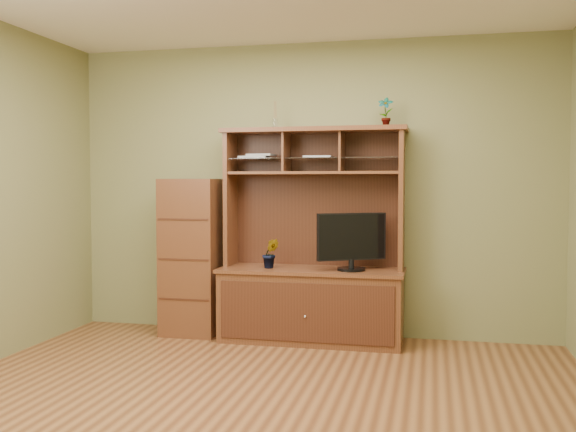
% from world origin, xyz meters
% --- Properties ---
extents(room, '(4.54, 4.04, 2.74)m').
position_xyz_m(room, '(0.00, 0.00, 1.35)').
color(room, '#593119').
rests_on(room, ground).
extents(media_hutch, '(1.66, 0.61, 1.90)m').
position_xyz_m(media_hutch, '(0.07, 1.73, 0.52)').
color(media_hutch, '#4A2915').
rests_on(media_hutch, room).
extents(monitor, '(0.57, 0.36, 0.50)m').
position_xyz_m(monitor, '(0.43, 1.65, 0.91)').
color(monitor, black).
rests_on(monitor, media_hutch).
extents(orchid_plant, '(0.17, 0.15, 0.27)m').
position_xyz_m(orchid_plant, '(-0.29, 1.65, 0.78)').
color(orchid_plant, '#3C5F20').
rests_on(orchid_plant, media_hutch).
extents(top_plant, '(0.15, 0.11, 0.26)m').
position_xyz_m(top_plant, '(0.71, 1.80, 2.03)').
color(top_plant, '#326924').
rests_on(top_plant, media_hutch).
extents(reed_diffuser, '(0.05, 0.05, 0.25)m').
position_xyz_m(reed_diffuser, '(-0.28, 1.81, 2.00)').
color(reed_diffuser, silver).
rests_on(reed_diffuser, media_hutch).
extents(magazines, '(0.86, 0.21, 0.04)m').
position_xyz_m(magazines, '(-0.27, 1.80, 1.65)').
color(magazines, '#B9B9BE').
rests_on(magazines, media_hutch).
extents(side_cabinet, '(0.52, 0.47, 1.45)m').
position_xyz_m(side_cabinet, '(-1.06, 1.75, 0.72)').
color(side_cabinet, '#4A2915').
rests_on(side_cabinet, room).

